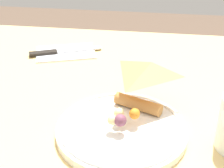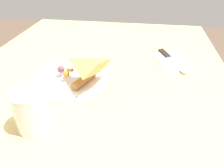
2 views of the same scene
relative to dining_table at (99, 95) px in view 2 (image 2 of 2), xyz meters
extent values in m
cube|color=#DBB770|center=(0.00, 0.00, 0.09)|extent=(1.11, 0.89, 0.03)
cube|color=#382D23|center=(-0.51, -0.40, -0.29)|extent=(0.06, 0.06, 0.72)
cube|color=#382D23|center=(-0.51, 0.40, -0.29)|extent=(0.06, 0.06, 0.72)
cylinder|color=white|center=(0.09, -0.08, 0.11)|extent=(0.24, 0.24, 0.02)
torus|color=white|center=(0.09, -0.08, 0.12)|extent=(0.23, 0.23, 0.01)
pyramid|color=tan|center=(0.09, -0.07, 0.13)|extent=(0.14, 0.14, 0.02)
cylinder|color=#B77A3D|center=(0.11, -0.02, 0.13)|extent=(0.10, 0.06, 0.02)
sphere|color=red|center=(0.08, -0.06, 0.14)|extent=(0.01, 0.01, 0.01)
sphere|color=orange|center=(0.11, -0.07, 0.15)|extent=(0.02, 0.02, 0.02)
sphere|color=#7A4256|center=(0.09, -0.10, 0.15)|extent=(0.02, 0.02, 0.02)
sphere|color=#EFDB93|center=(0.07, -0.09, 0.14)|extent=(0.02, 0.02, 0.02)
sphere|color=#EFDB93|center=(0.08, -0.07, 0.14)|extent=(0.02, 0.02, 0.02)
sphere|color=orange|center=(0.08, -0.09, 0.14)|extent=(0.01, 0.01, 0.01)
cylinder|color=white|center=(0.29, -0.09, 0.15)|extent=(0.08, 0.08, 0.10)
cylinder|color=#F4CC66|center=(0.29, -0.09, 0.14)|extent=(0.07, 0.07, 0.08)
torus|color=white|center=(0.29, -0.09, 0.20)|extent=(0.08, 0.08, 0.00)
cube|color=silver|center=(-0.11, 0.26, 0.11)|extent=(0.18, 0.15, 0.00)
cube|color=black|center=(-0.16, 0.23, 0.11)|extent=(0.08, 0.05, 0.01)
cube|color=silver|center=(-0.07, 0.27, 0.11)|extent=(0.12, 0.06, 0.00)
ellipsoid|color=silver|center=(-0.02, 0.29, 0.11)|extent=(0.02, 0.02, 0.00)
camera|label=1|loc=(0.14, -0.58, 0.50)|focal=55.00mm
camera|label=2|loc=(0.65, 0.15, 0.47)|focal=35.00mm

